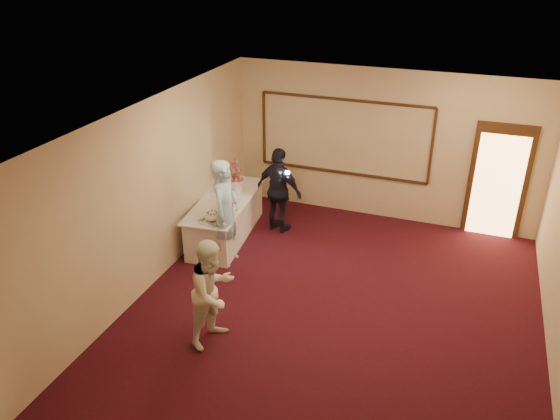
# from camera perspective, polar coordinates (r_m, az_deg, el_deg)

# --- Properties ---
(floor) EXTENTS (7.00, 7.00, 0.00)m
(floor) POSITION_cam_1_polar(r_m,az_deg,el_deg) (8.49, 5.56, -10.60)
(floor) COLOR black
(floor) RESTS_ON ground
(room_walls) EXTENTS (6.04, 7.04, 3.02)m
(room_walls) POSITION_cam_1_polar(r_m,az_deg,el_deg) (7.46, 6.23, 1.93)
(room_walls) COLOR beige
(room_walls) RESTS_ON floor
(wall_molding) EXTENTS (3.45, 0.04, 1.55)m
(wall_molding) POSITION_cam_1_polar(r_m,az_deg,el_deg) (10.93, 6.69, 7.57)
(wall_molding) COLOR black
(wall_molding) RESTS_ON room_walls
(doorway) EXTENTS (1.05, 0.07, 2.20)m
(doorway) POSITION_cam_1_polar(r_m,az_deg,el_deg) (10.85, 21.80, 2.71)
(doorway) COLOR black
(doorway) RESTS_ON floor
(buffet_table) EXTENTS (1.13, 2.39, 0.77)m
(buffet_table) POSITION_cam_1_polar(r_m,az_deg,el_deg) (10.34, -5.69, -0.83)
(buffet_table) COLOR white
(buffet_table) RESTS_ON floor
(pavlova_tray) EXTENTS (0.38, 0.50, 0.17)m
(pavlova_tray) POSITION_cam_1_polar(r_m,az_deg,el_deg) (9.37, -7.06, -0.80)
(pavlova_tray) COLOR silver
(pavlova_tray) RESTS_ON buffet_table
(cupcake_stand) EXTENTS (0.33, 0.33, 0.48)m
(cupcake_stand) POSITION_cam_1_polar(r_m,az_deg,el_deg) (10.96, -4.69, 4.04)
(cupcake_stand) COLOR #D74C70
(cupcake_stand) RESTS_ON buffet_table
(plate_stack_a) EXTENTS (0.20, 0.20, 0.16)m
(plate_stack_a) POSITION_cam_1_polar(r_m,az_deg,el_deg) (10.13, -5.67, 1.50)
(plate_stack_a) COLOR white
(plate_stack_a) RESTS_ON buffet_table
(plate_stack_b) EXTENTS (0.20, 0.20, 0.17)m
(plate_stack_b) POSITION_cam_1_polar(r_m,az_deg,el_deg) (10.41, -4.54, 2.28)
(plate_stack_b) COLOR white
(plate_stack_b) RESTS_ON buffet_table
(tart) EXTENTS (0.29, 0.29, 0.06)m
(tart) POSITION_cam_1_polar(r_m,az_deg,el_deg) (9.88, -5.60, 0.47)
(tart) COLOR white
(tart) RESTS_ON buffet_table
(man) EXTENTS (0.49, 0.71, 1.90)m
(man) POSITION_cam_1_polar(r_m,az_deg,el_deg) (9.28, -5.68, -0.27)
(man) COLOR #A2D5F8
(man) RESTS_ON floor
(woman) EXTENTS (0.79, 0.91, 1.58)m
(woman) POSITION_cam_1_polar(r_m,az_deg,el_deg) (7.57, -7.01, -8.51)
(woman) COLOR white
(woman) RESTS_ON floor
(guest) EXTENTS (1.06, 0.66, 1.68)m
(guest) POSITION_cam_1_polar(r_m,az_deg,el_deg) (10.32, -0.09, 2.03)
(guest) COLOR black
(guest) RESTS_ON floor
(camera_flash) EXTENTS (0.07, 0.05, 0.05)m
(camera_flash) POSITION_cam_1_polar(r_m,az_deg,el_deg) (9.97, 0.78, 3.93)
(camera_flash) COLOR white
(camera_flash) RESTS_ON guest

